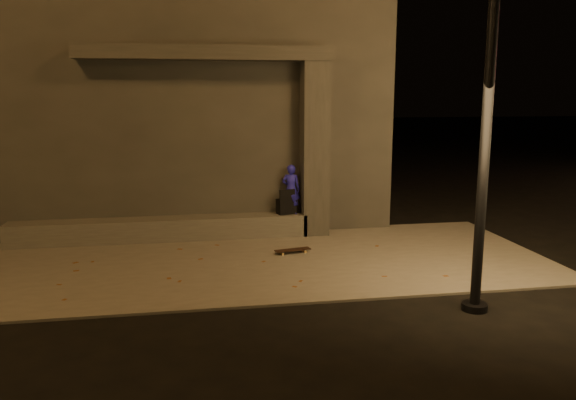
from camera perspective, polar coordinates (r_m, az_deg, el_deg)
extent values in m
plane|color=black|center=(8.31, -3.33, -10.40)|extent=(120.00, 120.00, 0.00)
cube|color=#68625B|center=(10.19, -4.64, -6.26)|extent=(11.00, 4.40, 0.04)
cube|color=#363431|center=(14.21, -10.58, 9.00)|extent=(9.00, 5.00, 5.20)
cube|color=#514E49|center=(11.79, -12.74, -2.90)|extent=(6.00, 0.55, 0.45)
cube|color=#363431|center=(11.79, 2.71, 5.13)|extent=(0.55, 0.55, 3.60)
cube|color=#363431|center=(11.53, -8.35, 14.56)|extent=(5.00, 0.70, 0.28)
imported|color=#201CBC|center=(11.80, 0.30, 1.11)|extent=(0.44, 0.36, 1.05)
cube|color=black|center=(11.85, -0.17, -0.66)|extent=(0.43, 0.33, 0.31)
cube|color=black|center=(11.80, -0.17, 0.62)|extent=(0.34, 0.12, 0.22)
cube|color=black|center=(10.58, 0.49, -5.07)|extent=(0.71, 0.31, 0.01)
cylinder|color=tan|center=(10.74, 1.49, -5.09)|extent=(0.05, 0.04, 0.05)
cylinder|color=tan|center=(10.62, 1.77, -5.27)|extent=(0.05, 0.04, 0.05)
cylinder|color=tan|center=(10.57, -0.79, -5.34)|extent=(0.05, 0.04, 0.05)
cylinder|color=tan|center=(10.45, -0.53, -5.53)|extent=(0.05, 0.04, 0.05)
cube|color=#99999E|center=(10.67, 1.63, -5.03)|extent=(0.07, 0.15, 0.01)
cube|color=#99999E|center=(10.50, -0.66, -5.28)|extent=(0.07, 0.15, 0.01)
cylinder|color=black|center=(7.95, 20.04, 15.27)|extent=(0.14, 0.14, 7.42)
cylinder|color=black|center=(8.45, 18.42, -10.23)|extent=(0.36, 0.36, 0.10)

